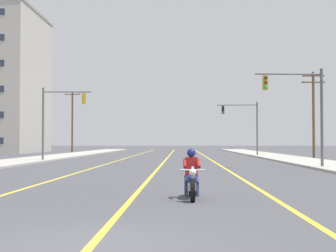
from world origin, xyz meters
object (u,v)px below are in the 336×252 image
object	(u,v)px
motorcycle_with_rider	(192,178)
utility_pole_right_far	(313,111)
utility_pole_left_far	(72,121)
traffic_signal_near_right	(303,103)
traffic_signal_near_left	(57,113)
traffic_signal_mid_right	(246,120)

from	to	relation	value
motorcycle_with_rider	utility_pole_right_far	xyz separation A→B (m)	(13.03, 36.86, 4.15)
utility_pole_right_far	utility_pole_left_far	xyz separation A→B (m)	(-29.75, 24.55, 0.09)
traffic_signal_near_right	utility_pole_right_far	distance (m)	20.85
motorcycle_with_rider	traffic_signal_near_right	bearing A→B (deg)	66.76
traffic_signal_near_right	utility_pole_left_far	xyz separation A→B (m)	(-23.95, 44.57, 0.77)
utility_pole_right_far	utility_pole_left_far	size ratio (longest dim) A/B	0.95
traffic_signal_near_right	utility_pole_right_far	bearing A→B (deg)	73.84
traffic_signal_near_right	utility_pole_left_far	world-z (taller)	utility_pole_left_far
utility_pole_left_far	utility_pole_right_far	bearing A→B (deg)	-39.53
motorcycle_with_rider	utility_pole_left_far	size ratio (longest dim) A/B	0.24
traffic_signal_near_left	utility_pole_left_far	bearing A→B (deg)	99.98
motorcycle_with_rider	traffic_signal_mid_right	distance (m)	44.20
traffic_signal_mid_right	traffic_signal_near_right	bearing A→B (deg)	-89.56
motorcycle_with_rider	traffic_signal_near_left	xyz separation A→B (m)	(-10.79, 27.70, 3.46)
utility_pole_right_far	traffic_signal_near_right	bearing A→B (deg)	-106.16
traffic_signal_mid_right	utility_pole_left_far	bearing A→B (deg)	142.98
traffic_signal_near_right	utility_pole_right_far	xyz separation A→B (m)	(5.80, 20.02, 0.68)
utility_pole_right_far	traffic_signal_mid_right	bearing A→B (deg)	132.13
traffic_signal_near_right	traffic_signal_near_left	bearing A→B (deg)	148.91
utility_pole_right_far	utility_pole_left_far	world-z (taller)	utility_pole_left_far
traffic_signal_near_right	traffic_signal_mid_right	size ratio (longest dim) A/B	1.00
traffic_signal_mid_right	utility_pole_left_far	size ratio (longest dim) A/B	0.67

